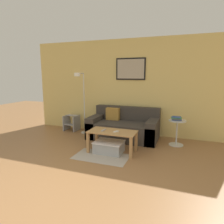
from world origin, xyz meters
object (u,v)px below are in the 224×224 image
couch (123,127)px  remote_control (104,130)px  step_stool (72,122)px  floor_lamp (81,96)px  storage_bin (109,147)px  side_table (177,130)px  coffee_table (112,135)px  cell_phone (116,131)px  book_stack (177,118)px

couch → remote_control: couch is taller
couch → step_stool: bearing=174.1°
floor_lamp → step_stool: (-0.49, 0.26, -0.82)m
storage_bin → side_table: 1.64m
coffee_table → couch: bearing=93.5°
remote_control → cell_phone: (0.27, 0.02, -0.01)m
storage_bin → book_stack: book_stack is taller
side_table → step_stool: (-2.96, 0.28, -0.12)m
floor_lamp → step_stool: size_ratio=3.77×
storage_bin → couch: bearing=90.3°
coffee_table → floor_lamp: (-1.22, 0.92, 0.69)m
coffee_table → floor_lamp: bearing=143.1°
floor_lamp → side_table: (2.48, -0.02, -0.70)m
remote_control → book_stack: bearing=39.6°
coffee_table → storage_bin: size_ratio=1.67×
floor_lamp → remote_control: 1.52m
remote_control → storage_bin: bearing=-2.4°
couch → step_stool: 1.66m
side_table → remote_control: bearing=-147.2°
book_stack → floor_lamp: bearing=179.6°
remote_control → floor_lamp: bearing=144.0°
couch → side_table: bearing=-4.7°
storage_bin → step_stool: bearing=143.4°
coffee_table → book_stack: 1.55m
step_stool → storage_bin: bearing=-36.6°
floor_lamp → side_table: size_ratio=2.82×
book_stack → storage_bin: bearing=-143.6°
couch → coffee_table: (0.06, -1.01, 0.09)m
book_stack → remote_control: book_stack is taller
floor_lamp → cell_phone: floor_lamp is taller
coffee_table → remote_control: bearing=-172.1°
side_table → step_stool: size_ratio=1.33×
coffee_table → remote_control: 0.22m
storage_bin → cell_phone: bearing=16.8°
side_table → cell_phone: side_table is taller
step_stool → couch: bearing=-5.9°
side_table → couch: bearing=175.3°
side_table → step_stool: 2.98m
cell_phone → coffee_table: bearing=-161.0°
coffee_table → step_stool: bearing=145.3°
coffee_table → cell_phone: (0.08, -0.00, 0.09)m
cell_phone → remote_control: bearing=-153.6°
coffee_table → cell_phone: 0.13m
storage_bin → side_table: size_ratio=1.01×
coffee_table → step_stool: (-1.71, 1.18, -0.13)m
remote_control → coffee_table: bearing=14.3°
book_stack → cell_phone: book_stack is taller
cell_phone → couch: bearing=119.9°
storage_bin → cell_phone: cell_phone is taller
storage_bin → step_stool: size_ratio=1.35×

